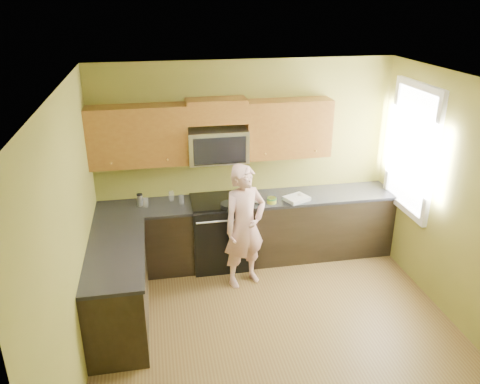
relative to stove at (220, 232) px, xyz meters
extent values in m
plane|color=brown|center=(0.40, -1.68, -0.47)|extent=(4.00, 4.00, 0.00)
plane|color=white|center=(0.40, -1.68, 2.23)|extent=(4.00, 4.00, 0.00)
plane|color=olive|center=(0.40, 0.32, 0.88)|extent=(4.00, 0.00, 4.00)
plane|color=olive|center=(0.40, -3.67, 0.88)|extent=(4.00, 0.00, 4.00)
plane|color=olive|center=(-1.60, -1.68, 0.88)|extent=(0.00, 4.00, 4.00)
plane|color=olive|center=(2.40, -1.68, 0.88)|extent=(0.00, 4.00, 4.00)
cube|color=black|center=(0.40, 0.02, -0.03)|extent=(4.00, 0.60, 0.88)
cube|color=black|center=(-1.30, -1.08, -0.03)|extent=(0.60, 1.60, 0.88)
cube|color=black|center=(0.40, 0.01, 0.43)|extent=(4.00, 0.62, 0.04)
cube|color=black|center=(-1.29, -1.08, 0.43)|extent=(0.62, 1.60, 0.04)
cube|color=brown|center=(0.00, 0.16, 1.62)|extent=(0.76, 0.33, 0.30)
imported|color=#D27369|center=(0.23, -0.53, 0.32)|extent=(0.68, 0.57, 1.60)
cube|color=#B27F47|center=(1.02, -0.04, 0.45)|extent=(0.14, 0.14, 0.01)
ellipsoid|color=silver|center=(0.48, -0.12, 0.48)|extent=(0.13, 0.14, 0.06)
ellipsoid|color=silver|center=(1.09, -0.08, 0.48)|extent=(0.15, 0.16, 0.07)
cube|color=silver|center=(1.01, -0.14, 0.47)|extent=(0.37, 0.34, 0.05)
cylinder|color=silver|center=(-0.62, 0.18, 0.51)|extent=(0.07, 0.07, 0.12)
cylinder|color=silver|center=(-0.50, 0.04, 0.51)|extent=(0.08, 0.08, 0.12)
cylinder|color=silver|center=(-0.96, 0.02, 0.51)|extent=(0.08, 0.08, 0.12)
camera|label=1|loc=(-0.80, -5.69, 3.00)|focal=35.71mm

